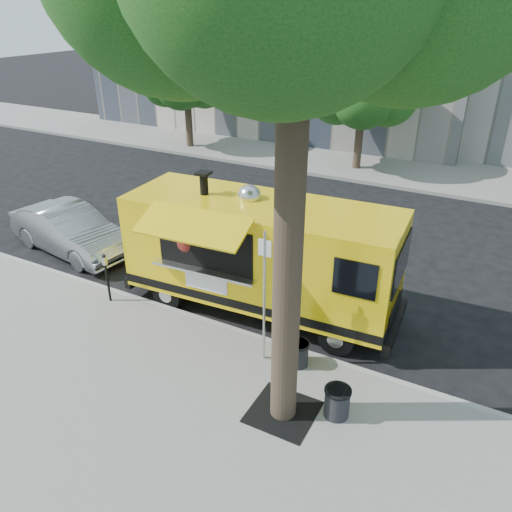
% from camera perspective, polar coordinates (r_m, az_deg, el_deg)
% --- Properties ---
extents(ground, '(120.00, 120.00, 0.00)m').
position_cam_1_polar(ground, '(12.80, -2.11, -6.18)').
color(ground, black).
rests_on(ground, ground).
extents(sidewalk, '(60.00, 6.00, 0.15)m').
position_cam_1_polar(sidewalk, '(10.26, -13.84, -16.56)').
color(sidewalk, gray).
rests_on(sidewalk, ground).
extents(curb, '(60.00, 0.14, 0.16)m').
position_cam_1_polar(curb, '(12.11, -4.34, -8.00)').
color(curb, '#999993').
rests_on(curb, ground).
extents(far_sidewalk, '(60.00, 5.00, 0.15)m').
position_cam_1_polar(far_sidewalk, '(24.36, 14.19, 9.78)').
color(far_sidewalk, gray).
rests_on(far_sidewalk, ground).
extents(tree_well, '(1.20, 1.20, 0.02)m').
position_cam_1_polar(tree_well, '(9.83, 3.09, -17.35)').
color(tree_well, black).
rests_on(tree_well, sidewalk).
extents(far_tree_a, '(3.42, 3.42, 5.36)m').
position_cam_1_polar(far_tree_a, '(26.68, -8.02, 19.94)').
color(far_tree_a, '#33261C').
rests_on(far_tree_a, far_sidewalk).
extents(far_tree_b, '(3.60, 3.60, 5.50)m').
position_cam_1_polar(far_tree_b, '(23.06, 12.23, 18.65)').
color(far_tree_b, '#33261C').
rests_on(far_tree_b, far_sidewalk).
extents(sign_post, '(0.28, 0.06, 3.00)m').
position_cam_1_polar(sign_post, '(10.04, 0.96, -3.96)').
color(sign_post, silver).
rests_on(sign_post, sidewalk).
extents(parking_meter, '(0.11, 0.11, 1.33)m').
position_cam_1_polar(parking_meter, '(13.03, -16.74, -1.77)').
color(parking_meter, black).
rests_on(parking_meter, sidewalk).
extents(food_truck, '(6.99, 3.47, 3.40)m').
position_cam_1_polar(food_truck, '(12.05, 0.39, 0.34)').
color(food_truck, yellow).
rests_on(food_truck, ground).
extents(sedan, '(4.57, 2.19, 1.45)m').
position_cam_1_polar(sedan, '(16.42, -20.47, 2.78)').
color(sedan, '#9FA2A6').
rests_on(sedan, ground).
extents(trash_bin_left, '(0.46, 0.46, 0.55)m').
position_cam_1_polar(trash_bin_left, '(10.70, 4.86, -10.98)').
color(trash_bin_left, black).
rests_on(trash_bin_left, sidewalk).
extents(trash_bin_right, '(0.50, 0.50, 0.61)m').
position_cam_1_polar(trash_bin_right, '(9.66, 9.25, -16.08)').
color(trash_bin_right, black).
rests_on(trash_bin_right, sidewalk).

